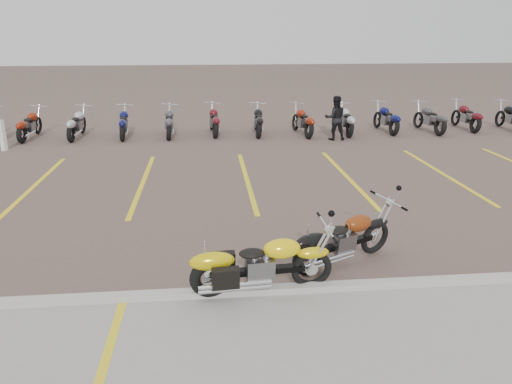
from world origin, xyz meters
The scene contains 8 objects.
ground centered at (0.00, 0.00, 0.00)m, with size 100.00×100.00×0.00m, color brown.
curb centered at (0.00, -2.00, 0.06)m, with size 60.00×0.18×0.12m, color #ADAAA3.
parking_stripes centered at (0.00, 4.00, 0.00)m, with size 38.00×5.50×0.01m, color yellow, non-canonical shape.
yellow_cruiser centered at (-0.32, -1.95, 0.44)m, with size 2.15×0.38×0.88m.
flame_cruiser centered at (1.13, -1.13, 0.42)m, with size 1.90×1.03×0.85m.
person_b centered at (3.54, 8.69, 0.78)m, with size 0.76×0.59×1.56m, color black.
bollard centered at (-7.61, 8.10, 0.50)m, with size 0.15×0.15×1.00m, color white.
bg_bike_row centered at (1.70, 9.92, 0.55)m, with size 22.18×2.03×1.10m.
Camera 1 is at (-1.02, -8.56, 3.76)m, focal length 35.00 mm.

